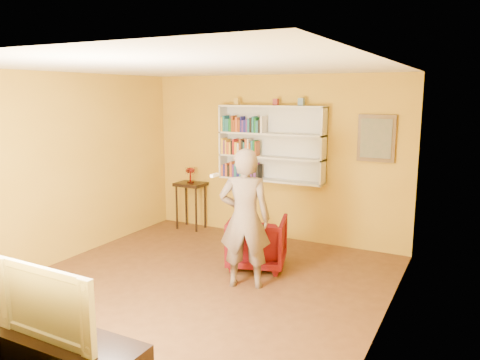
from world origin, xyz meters
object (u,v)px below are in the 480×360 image
bookshelf (272,144)px  television (55,299)px  armchair (257,242)px  person (245,219)px  ruby_lustre (190,172)px  console_table (191,191)px

bookshelf → television: 4.73m
armchair → person: person is taller
ruby_lustre → television: (1.73, -4.50, -0.19)m
bookshelf → ruby_lustre: bookshelf is taller
ruby_lustre → person: size_ratio=0.15×
ruby_lustre → armchair: 2.31m
bookshelf → television: size_ratio=1.75×
console_table → armchair: 2.23m
ruby_lustre → television: size_ratio=0.26×
bookshelf → ruby_lustre: 1.62m
console_table → ruby_lustre: bearing=129.8°
armchair → television: 3.38m
television → console_table: bearing=112.1°
person → armchair: bearing=-98.0°
bookshelf → console_table: bookshelf is taller
ruby_lustre → person: (2.02, -1.84, -0.15)m
armchair → television: television is taller
console_table → armchair: (1.87, -1.16, -0.33)m
bookshelf → television: bookshelf is taller
ruby_lustre → television: 4.82m
console_table → person: size_ratio=0.48×
ruby_lustre → television: bearing=-69.0°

